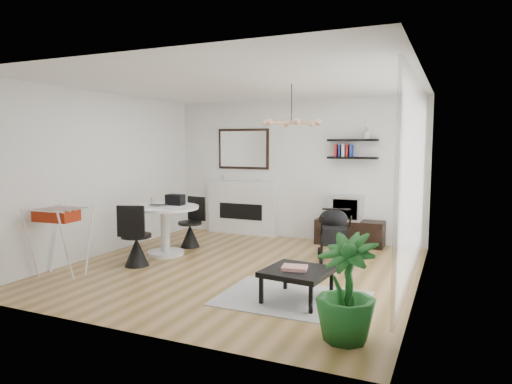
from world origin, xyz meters
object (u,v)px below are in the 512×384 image
at_px(tv_console, 350,233).
at_px(stroller, 334,237).
at_px(dining_table, 165,223).
at_px(coffee_table, 297,273).
at_px(fireplace, 242,201).
at_px(drying_rack, 60,240).
at_px(potted_plant, 346,288).
at_px(crt_tv, 348,208).

relative_size(tv_console, stroller, 1.33).
relative_size(dining_table, coffee_table, 1.40).
xyz_separation_m(fireplace, drying_rack, (-1.02, -3.76, -0.17)).
relative_size(dining_table, potted_plant, 1.10).
relative_size(dining_table, drying_rack, 1.16).
height_order(fireplace, dining_table, fireplace).
relative_size(fireplace, crt_tv, 4.17).
bearing_deg(potted_plant, drying_rack, 173.16).
relative_size(fireplace, dining_table, 1.92).
distance_m(tv_console, stroller, 1.32).
relative_size(drying_rack, potted_plant, 0.96).
xyz_separation_m(tv_console, potted_plant, (0.85, -4.10, 0.28)).
bearing_deg(potted_plant, fireplace, 126.12).
height_order(crt_tv, potted_plant, potted_plant).
height_order(tv_console, crt_tv, crt_tv).
bearing_deg(drying_rack, coffee_table, 1.49).
xyz_separation_m(stroller, potted_plant, (0.82, -2.80, 0.11)).
distance_m(fireplace, potted_plant, 5.27).
bearing_deg(potted_plant, stroller, 106.40).
xyz_separation_m(crt_tv, potted_plant, (0.90, -4.10, -0.18)).
bearing_deg(crt_tv, stroller, -86.81).
distance_m(drying_rack, coffee_table, 3.38).
xyz_separation_m(stroller, coffee_table, (0.06, -1.94, -0.06)).
bearing_deg(coffee_table, potted_plant, -48.16).
relative_size(crt_tv, drying_rack, 0.53).
xyz_separation_m(fireplace, stroller, (2.28, -1.46, -0.29)).
height_order(crt_tv, dining_table, crt_tv).
bearing_deg(coffee_table, stroller, 91.66).
bearing_deg(drying_rack, fireplace, 70.14).
distance_m(dining_table, drying_rack, 1.73).
height_order(drying_rack, stroller, drying_rack).
xyz_separation_m(dining_table, stroller, (2.68, 0.69, -0.15)).
relative_size(tv_console, drying_rack, 1.26).
distance_m(crt_tv, potted_plant, 4.20).
distance_m(drying_rack, stroller, 4.03).
xyz_separation_m(fireplace, tv_console, (2.26, -0.15, -0.45)).
bearing_deg(stroller, coffee_table, -107.04).
relative_size(drying_rack, stroller, 1.05).
xyz_separation_m(fireplace, dining_table, (-0.40, -2.14, -0.14)).
bearing_deg(drying_rack, potted_plant, -11.49).
bearing_deg(drying_rack, crt_tv, 43.50).
height_order(tv_console, potted_plant, potted_plant).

